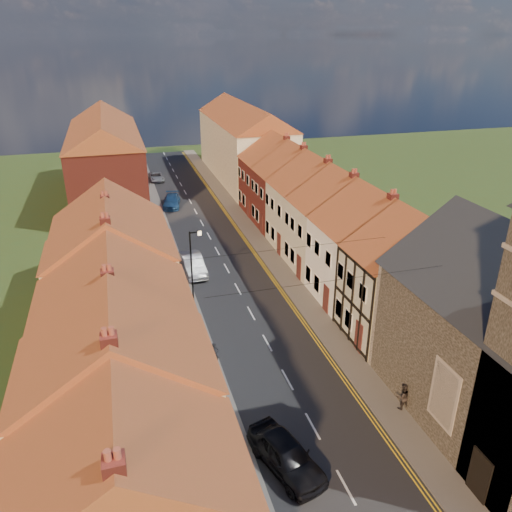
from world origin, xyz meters
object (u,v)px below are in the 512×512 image
at_px(car_near, 286,455).
at_px(car_far, 172,201).
at_px(lamppost, 193,265).
at_px(pedestrian_left, 215,354).
at_px(car_mid, 193,264).
at_px(pedestrian_right, 403,397).
at_px(car_distant, 156,177).

height_order(car_near, car_far, car_near).
relative_size(lamppost, pedestrian_left, 3.96).
bearing_deg(car_near, car_far, 73.27).
bearing_deg(car_mid, pedestrian_right, -71.18).
distance_m(car_far, car_distant, 12.10).
bearing_deg(car_far, pedestrian_right, -68.43).
bearing_deg(pedestrian_right, pedestrian_left, -34.21).
xyz_separation_m(car_far, car_distant, (-0.60, 12.08, -0.10)).
xyz_separation_m(car_near, pedestrian_right, (7.34, 1.99, 0.10)).
bearing_deg(car_mid, lamppost, -100.98).
distance_m(car_far, pedestrian_right, 39.48).
relative_size(car_mid, pedestrian_left, 3.14).
distance_m(lamppost, car_mid, 6.68).
bearing_deg(car_distant, lamppost, -92.26).
bearing_deg(pedestrian_left, car_distant, 99.05).
xyz_separation_m(car_near, car_far, (-0.15, 40.76, -0.12)).
xyz_separation_m(car_near, car_distant, (-0.76, 52.84, -0.22)).
xyz_separation_m(lamppost, car_near, (1.57, -16.15, -2.75)).
bearing_deg(lamppost, car_far, 86.70).
bearing_deg(car_near, pedestrian_left, 83.49).
bearing_deg(lamppost, car_distant, 88.73).
xyz_separation_m(car_near, car_mid, (-0.72, 22.18, -0.01)).
bearing_deg(pedestrian_right, car_distant, -78.35).
bearing_deg(car_distant, car_mid, -90.93).
bearing_deg(car_distant, pedestrian_right, -81.94).
height_order(lamppost, car_near, lamppost).
xyz_separation_m(car_mid, pedestrian_left, (-0.88, -13.50, 0.09)).
height_order(car_mid, car_distant, car_mid).
relative_size(car_near, pedestrian_left, 3.06).
bearing_deg(car_distant, pedestrian_left, -92.08).
bearing_deg(car_near, lamppost, 78.61).
relative_size(car_near, pedestrian_right, 2.99).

